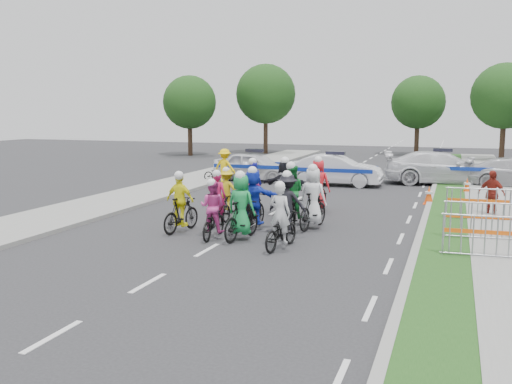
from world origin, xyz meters
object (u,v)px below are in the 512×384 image
(rider_0, at_px, (281,226))
(spectator_2, at_px, (491,194))
(rider_4, at_px, (287,210))
(rider_11, at_px, (285,191))
(police_car_0, at_px, (255,166))
(cone_0, at_px, (429,195))
(rider_13, at_px, (318,190))
(police_car_2, at_px, (442,168))
(rider_10, at_px, (227,196))
(barrier_1, at_px, (482,222))
(tree_4, at_px, (418,102))
(tree_1, at_px, (505,96))
(rider_6, at_px, (218,207))
(tree_0, at_px, (190,102))
(barrier_2, at_px, (478,205))
(rider_12, at_px, (254,194))
(rider_2, at_px, (213,216))
(parked_bike, at_px, (217,174))
(rider_3, at_px, (181,209))
(marshal_hiviz, at_px, (225,167))
(rider_7, at_px, (313,204))
(rider_5, at_px, (253,203))
(cone_1, at_px, (467,186))
(barrier_0, at_px, (485,239))
(tree_3, at_px, (266,94))
(rider_8, at_px, (291,201))
(police_car_1, at_px, (335,170))
(rider_1, at_px, (241,213))
(rider_9, at_px, (252,200))

(rider_0, distance_m, spectator_2, 8.44)
(rider_4, distance_m, rider_11, 3.18)
(police_car_0, relative_size, cone_0, 6.16)
(rider_13, relative_size, police_car_2, 0.36)
(rider_11, distance_m, police_car_0, 9.81)
(rider_10, distance_m, rider_13, 3.25)
(barrier_1, distance_m, tree_4, 31.18)
(rider_13, distance_m, tree_1, 25.06)
(rider_6, relative_size, rider_13, 0.89)
(rider_11, xyz_separation_m, tree_0, (-14.51, 22.59, 3.34))
(barrier_2, bearing_deg, rider_12, -175.53)
(rider_2, height_order, parked_bike, rider_2)
(rider_3, bearing_deg, rider_2, 169.04)
(barrier_2, relative_size, tree_4, 0.32)
(rider_6, xyz_separation_m, marshal_hiviz, (-3.67, 9.45, 0.27))
(rider_7, xyz_separation_m, police_car_2, (3.44, 12.36, 0.03))
(rider_5, height_order, cone_1, rider_5)
(spectator_2, bearing_deg, cone_0, 161.57)
(rider_12, bearing_deg, tree_1, -121.96)
(marshal_hiviz, bearing_deg, rider_4, 130.68)
(barrier_1, bearing_deg, rider_4, -170.59)
(barrier_0, bearing_deg, tree_3, 117.00)
(rider_8, height_order, marshal_hiviz, rider_8)
(rider_2, distance_m, police_car_1, 12.49)
(rider_6, distance_m, rider_12, 2.68)
(police_car_0, xyz_separation_m, tree_0, (-10.28, 13.73, 3.45))
(parked_bike, bearing_deg, rider_4, -142.21)
(police_car_1, xyz_separation_m, tree_4, (2.46, 20.19, 3.45))
(tree_1, bearing_deg, police_car_1, -117.58)
(rider_6, bearing_deg, rider_2, 109.15)
(tree_3, bearing_deg, barrier_2, -58.67)
(tree_1, bearing_deg, police_car_2, -104.43)
(rider_12, distance_m, police_car_2, 11.95)
(police_car_0, xyz_separation_m, tree_3, (-5.28, 17.73, 4.15))
(rider_13, bearing_deg, rider_0, 97.40)
(rider_7, relative_size, police_car_1, 0.45)
(rider_1, distance_m, rider_11, 3.97)
(cone_0, height_order, tree_1, tree_1)
(rider_8, height_order, rider_10, rider_8)
(rider_0, relative_size, rider_1, 0.94)
(rider_4, distance_m, rider_5, 1.33)
(rider_1, distance_m, rider_10, 3.81)
(rider_8, distance_m, rider_12, 2.35)
(rider_9, bearing_deg, marshal_hiviz, -59.82)
(tree_0, bearing_deg, rider_7, -56.91)
(rider_4, relative_size, tree_1, 0.28)
(rider_13, xyz_separation_m, tree_1, (7.57, 23.59, 3.76))
(rider_1, bearing_deg, parked_bike, -54.42)
(police_car_1, bearing_deg, barrier_2, -142.03)
(tree_1, bearing_deg, rider_3, -110.66)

